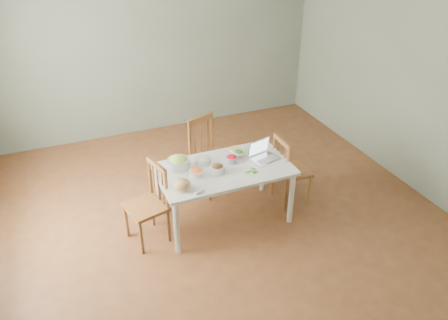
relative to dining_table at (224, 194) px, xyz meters
name	(u,v)px	position (x,y,z in m)	size (l,w,h in m)	color
floor	(221,212)	(0.01, 0.11, -0.35)	(5.00, 5.00, 0.00)	#572D18
wall_back	(158,46)	(0.01, 2.61, 1.00)	(5.00, 0.00, 2.70)	#5F6959
wall_front	(379,268)	(0.01, -2.39, 1.00)	(5.00, 0.00, 2.70)	#5F6959
wall_right	(408,77)	(2.51, 0.11, 1.00)	(0.00, 5.00, 2.70)	#5F6959
dining_table	(224,194)	(0.00, 0.00, 0.00)	(1.47, 0.83, 0.69)	white
chair_far	(211,156)	(0.08, 0.62, 0.14)	(0.43, 0.41, 0.97)	brown
chair_left	(145,205)	(-0.91, -0.02, 0.11)	(0.40, 0.39, 0.91)	brown
chair_right	(292,169)	(0.90, 0.02, 0.10)	(0.39, 0.37, 0.89)	brown
bread_boule	(182,185)	(-0.55, -0.22, 0.40)	(0.18, 0.18, 0.11)	tan
butter_stick	(199,192)	(-0.41, -0.35, 0.36)	(0.10, 0.03, 0.03)	white
bowl_squash	(178,162)	(-0.46, 0.19, 0.42)	(0.25, 0.25, 0.14)	#E1E145
bowl_carrot	(196,172)	(-0.33, -0.03, 0.39)	(0.16, 0.16, 0.09)	#C76900
bowl_onion	(203,160)	(-0.18, 0.17, 0.39)	(0.17, 0.17, 0.09)	white
bowl_mushroom	(217,169)	(-0.10, -0.07, 0.40)	(0.16, 0.16, 0.10)	#322112
bowl_redpep	(232,159)	(0.13, 0.09, 0.39)	(0.13, 0.13, 0.08)	red
bowl_broccoli	(238,153)	(0.25, 0.17, 0.39)	(0.13, 0.13, 0.08)	#20661F
flatbread	(237,149)	(0.30, 0.31, 0.35)	(0.18, 0.18, 0.02)	beige
basil_bunch	(251,171)	(0.24, -0.19, 0.36)	(0.18, 0.18, 0.02)	#297115
laptop	(266,151)	(0.50, -0.02, 0.45)	(0.30, 0.24, 0.21)	silver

